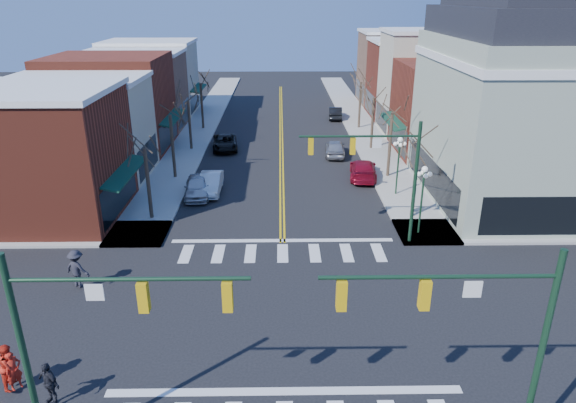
{
  "coord_description": "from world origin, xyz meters",
  "views": [
    {
      "loc": [
        -0.09,
        -19.36,
        13.43
      ],
      "look_at": [
        0.31,
        7.01,
        2.8
      ],
      "focal_mm": 32.0,
      "sensor_mm": 36.0,
      "label": 1
    }
  ],
  "objects_px": {
    "pedestrian_red_a": "(14,371)",
    "pedestrian_dark_a": "(49,383)",
    "car_left_mid": "(211,183)",
    "car_right_mid": "(335,148)",
    "pedestrian_red_b": "(10,366)",
    "lamppost_corner": "(423,189)",
    "victorian_corner": "(529,105)",
    "car_left_near": "(197,187)",
    "car_right_near": "(363,169)",
    "car_left_far": "(225,143)",
    "lamppost_midblock": "(399,156)",
    "pedestrian_dark_b": "(77,269)",
    "car_right_far": "(335,113)"
  },
  "relations": [
    {
      "from": "pedestrian_dark_a",
      "to": "lamppost_corner",
      "type": "bearing_deg",
      "value": 69.18
    },
    {
      "from": "car_left_mid",
      "to": "pedestrian_red_b",
      "type": "distance_m",
      "value": 20.74
    },
    {
      "from": "pedestrian_red_b",
      "to": "pedestrian_dark_a",
      "type": "height_order",
      "value": "pedestrian_red_b"
    },
    {
      "from": "car_left_near",
      "to": "pedestrian_red_b",
      "type": "bearing_deg",
      "value": -107.33
    },
    {
      "from": "car_left_far",
      "to": "pedestrian_dark_b",
      "type": "height_order",
      "value": "pedestrian_dark_b"
    },
    {
      "from": "pedestrian_dark_a",
      "to": "pedestrian_dark_b",
      "type": "xyz_separation_m",
      "value": [
        -1.84,
        7.78,
        0.14
      ]
    },
    {
      "from": "pedestrian_dark_a",
      "to": "car_right_mid",
      "type": "bearing_deg",
      "value": 96.02
    },
    {
      "from": "car_left_far",
      "to": "lamppost_corner",
      "type": "bearing_deg",
      "value": -60.28
    },
    {
      "from": "car_right_near",
      "to": "car_right_far",
      "type": "height_order",
      "value": "car_right_near"
    },
    {
      "from": "car_right_far",
      "to": "pedestrian_dark_a",
      "type": "height_order",
      "value": "pedestrian_dark_a"
    },
    {
      "from": "car_left_far",
      "to": "pedestrian_red_b",
      "type": "distance_m",
      "value": 31.74
    },
    {
      "from": "car_left_mid",
      "to": "car_right_mid",
      "type": "height_order",
      "value": "car_right_mid"
    },
    {
      "from": "car_left_far",
      "to": "pedestrian_red_a",
      "type": "height_order",
      "value": "pedestrian_red_a"
    },
    {
      "from": "car_left_near",
      "to": "car_right_near",
      "type": "distance_m",
      "value": 13.04
    },
    {
      "from": "victorian_corner",
      "to": "lamppost_corner",
      "type": "distance_m",
      "value": 10.89
    },
    {
      "from": "car_left_far",
      "to": "car_left_near",
      "type": "bearing_deg",
      "value": -100.07
    },
    {
      "from": "car_right_near",
      "to": "victorian_corner",
      "type": "bearing_deg",
      "value": 163.83
    },
    {
      "from": "pedestrian_red_b",
      "to": "pedestrian_dark_b",
      "type": "bearing_deg",
      "value": -4.27
    },
    {
      "from": "car_left_near",
      "to": "victorian_corner",
      "type": "bearing_deg",
      "value": -7.65
    },
    {
      "from": "victorian_corner",
      "to": "pedestrian_dark_b",
      "type": "relative_size",
      "value": 7.34
    },
    {
      "from": "pedestrian_red_a",
      "to": "lamppost_corner",
      "type": "bearing_deg",
      "value": -16.72
    },
    {
      "from": "car_left_mid",
      "to": "pedestrian_red_a",
      "type": "bearing_deg",
      "value": -102.67
    },
    {
      "from": "lamppost_corner",
      "to": "car_right_near",
      "type": "xyz_separation_m",
      "value": [
        -1.8,
        10.36,
        -2.24
      ]
    },
    {
      "from": "car_left_mid",
      "to": "car_right_mid",
      "type": "distance_m",
      "value": 13.47
    },
    {
      "from": "car_right_mid",
      "to": "lamppost_corner",
      "type": "bearing_deg",
      "value": 105.88
    },
    {
      "from": "car_left_mid",
      "to": "pedestrian_dark_a",
      "type": "relative_size",
      "value": 2.56
    },
    {
      "from": "car_left_far",
      "to": "car_right_far",
      "type": "bearing_deg",
      "value": 41.53
    },
    {
      "from": "car_right_mid",
      "to": "pedestrian_red_a",
      "type": "xyz_separation_m",
      "value": [
        -14.51,
        -29.36,
        0.2
      ]
    },
    {
      "from": "victorian_corner",
      "to": "pedestrian_red_a",
      "type": "relative_size",
      "value": 9.14
    },
    {
      "from": "car_left_mid",
      "to": "car_left_far",
      "type": "bearing_deg",
      "value": 90.15
    },
    {
      "from": "lamppost_corner",
      "to": "car_left_far",
      "type": "height_order",
      "value": "lamppost_corner"
    },
    {
      "from": "car_right_near",
      "to": "car_right_mid",
      "type": "distance_m",
      "value": 6.27
    },
    {
      "from": "pedestrian_red_a",
      "to": "car_right_mid",
      "type": "bearing_deg",
      "value": 11.13
    },
    {
      "from": "car_right_near",
      "to": "pedestrian_red_b",
      "type": "relative_size",
      "value": 2.79
    },
    {
      "from": "car_left_near",
      "to": "pedestrian_red_a",
      "type": "xyz_separation_m",
      "value": [
        -3.63,
        -19.52,
        0.21
      ]
    },
    {
      "from": "lamppost_midblock",
      "to": "car_left_far",
      "type": "bearing_deg",
      "value": 138.08
    },
    {
      "from": "pedestrian_red_b",
      "to": "pedestrian_dark_a",
      "type": "relative_size",
      "value": 1.07
    },
    {
      "from": "victorian_corner",
      "to": "lamppost_corner",
      "type": "xyz_separation_m",
      "value": [
        -8.3,
        -6.0,
        -3.7
      ]
    },
    {
      "from": "pedestrian_red_b",
      "to": "car_right_mid",
      "type": "bearing_deg",
      "value": -31.83
    },
    {
      "from": "car_right_far",
      "to": "car_left_near",
      "type": "bearing_deg",
      "value": 68.26
    },
    {
      "from": "pedestrian_red_a",
      "to": "pedestrian_dark_a",
      "type": "bearing_deg",
      "value": -77.19
    },
    {
      "from": "lamppost_midblock",
      "to": "car_left_far",
      "type": "xyz_separation_m",
      "value": [
        -13.46,
        12.09,
        -2.3
      ]
    },
    {
      "from": "pedestrian_dark_a",
      "to": "pedestrian_red_a",
      "type": "bearing_deg",
      "value": -175.3
    },
    {
      "from": "car_left_mid",
      "to": "pedestrian_red_b",
      "type": "bearing_deg",
      "value": -103.25
    },
    {
      "from": "car_right_mid",
      "to": "lamppost_midblock",
      "type": "bearing_deg",
      "value": 113.1
    },
    {
      "from": "lamppost_midblock",
      "to": "pedestrian_red_a",
      "type": "distance_m",
      "value": 26.51
    },
    {
      "from": "pedestrian_red_a",
      "to": "pedestrian_red_b",
      "type": "distance_m",
      "value": 0.25
    },
    {
      "from": "car_left_far",
      "to": "car_right_far",
      "type": "xyz_separation_m",
      "value": [
        11.61,
        12.77,
        0.02
      ]
    },
    {
      "from": "car_left_near",
      "to": "car_right_far",
      "type": "xyz_separation_m",
      "value": [
        12.42,
        24.78,
        -0.03
      ]
    },
    {
      "from": "car_right_far",
      "to": "car_left_mid",
      "type": "bearing_deg",
      "value": 69.16
    }
  ]
}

